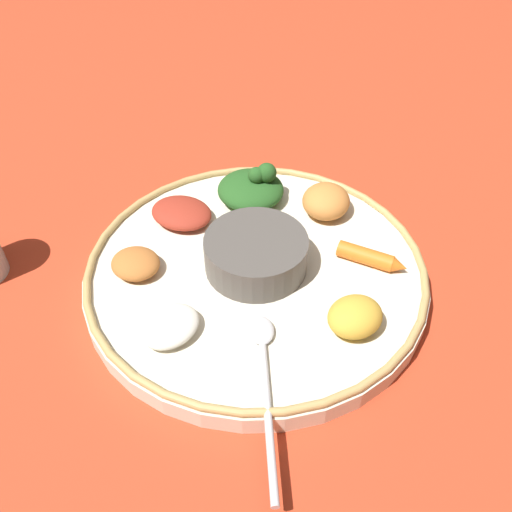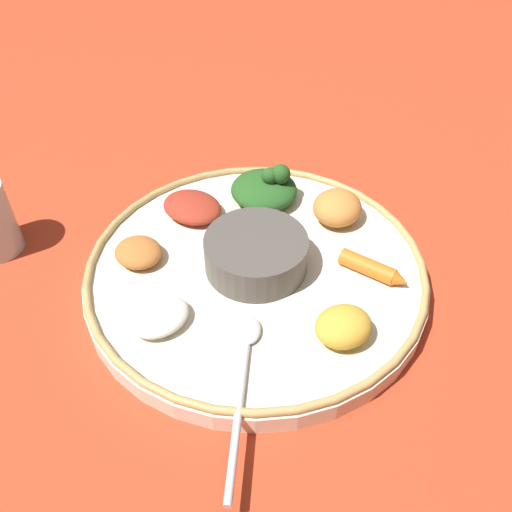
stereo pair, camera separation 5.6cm
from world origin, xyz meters
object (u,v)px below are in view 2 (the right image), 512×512
object	(u,v)px
center_bowl	(256,252)
spoon	(243,370)
greens_pile	(265,188)
carrot_near_spoon	(373,269)

from	to	relation	value
center_bowl	spoon	bearing A→B (deg)	-150.70
spoon	greens_pile	distance (m)	0.25
center_bowl	carrot_near_spoon	bearing A→B (deg)	-62.14
greens_pile	carrot_near_spoon	size ratio (longest dim) A/B	1.25
greens_pile	carrot_near_spoon	world-z (taller)	greens_pile
carrot_near_spoon	spoon	bearing A→B (deg)	166.43
spoon	greens_pile	xyz separation A→B (m)	(0.22, 0.12, 0.01)
spoon	greens_pile	bearing A→B (deg)	28.96
center_bowl	carrot_near_spoon	world-z (taller)	center_bowl
greens_pile	carrot_near_spoon	distance (m)	0.17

